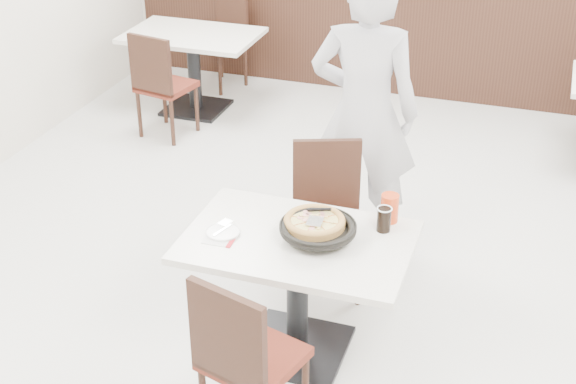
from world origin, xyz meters
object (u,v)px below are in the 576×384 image
(red_cup, at_px, (390,208))
(side_plate, at_px, (223,232))
(pizza, at_px, (314,224))
(chair_near, at_px, (254,354))
(cola_glass, at_px, (384,220))
(bg_chair_left_near, at_px, (166,84))
(bg_chair_left_far, at_px, (219,41))
(chair_far, at_px, (328,224))
(bg_table_left, at_px, (194,72))
(main_table, at_px, (297,296))
(pizza_pan, at_px, (318,232))
(diner_person, at_px, (364,113))

(red_cup, bearing_deg, side_plate, -152.81)
(pizza, xyz_separation_m, red_cup, (0.35, 0.26, 0.02))
(chair_near, xyz_separation_m, cola_glass, (0.42, 0.87, 0.34))
(red_cup, bearing_deg, bg_chair_left_near, 138.72)
(pizza, distance_m, red_cup, 0.43)
(bg_chair_left_far, bearing_deg, chair_far, 146.59)
(chair_near, relative_size, bg_table_left, 0.79)
(bg_chair_left_far, bearing_deg, bg_table_left, 114.52)
(main_table, bearing_deg, side_plate, -168.71)
(bg_chair_left_near, bearing_deg, side_plate, -46.34)
(chair_near, distance_m, red_cup, 1.12)
(side_plate, bearing_deg, bg_chair_left_near, 122.36)
(pizza_pan, height_order, red_cup, red_cup)
(chair_far, xyz_separation_m, red_cup, (0.43, -0.31, 0.35))
(pizza, xyz_separation_m, bg_table_left, (-2.08, 2.97, -0.44))
(chair_near, xyz_separation_m, pizza_pan, (0.11, 0.67, 0.32))
(chair_near, height_order, pizza_pan, chair_near)
(diner_person, bearing_deg, pizza_pan, 87.39)
(chair_near, bearing_deg, bg_chair_left_near, 138.90)
(bg_chair_left_near, height_order, bg_chair_left_far, same)
(chair_near, height_order, bg_table_left, chair_near)
(main_table, distance_m, red_cup, 0.70)
(cola_glass, xyz_separation_m, diner_person, (-0.37, 1.02, 0.15))
(bg_chair_left_far, bearing_deg, side_plate, 136.56)
(bg_chair_left_near, xyz_separation_m, bg_chair_left_far, (-0.02, 1.24, 0.00))
(diner_person, xyz_separation_m, bg_table_left, (-2.05, 1.80, -0.59))
(chair_far, relative_size, side_plate, 5.20)
(side_plate, bearing_deg, chair_far, 62.05)
(pizza_pan, relative_size, bg_chair_left_far, 0.36)
(pizza, relative_size, bg_chair_left_far, 0.35)
(chair_near, distance_m, chair_far, 1.28)
(chair_near, bearing_deg, cola_glass, 80.20)
(chair_far, relative_size, pizza_pan, 2.79)
(pizza, bearing_deg, bg_table_left, 124.96)
(main_table, distance_m, pizza, 0.45)
(chair_near, bearing_deg, bg_chair_left_far, 131.07)
(chair_far, xyz_separation_m, diner_person, (0.05, 0.60, 0.49))
(cola_glass, height_order, diner_person, diner_person)
(cola_glass, bearing_deg, chair_far, 135.34)
(cola_glass, bearing_deg, side_plate, -159.13)
(chair_far, height_order, bg_table_left, chair_far)
(red_cup, xyz_separation_m, bg_chair_left_near, (-2.42, 2.13, -0.35))
(pizza, distance_m, bg_chair_left_far, 4.19)
(pizza_pan, xyz_separation_m, side_plate, (-0.49, -0.11, -0.03))
(main_table, xyz_separation_m, pizza_pan, (0.10, 0.03, 0.42))
(bg_table_left, bearing_deg, side_plate, -62.69)
(bg_chair_left_far, bearing_deg, cola_glass, 148.25)
(chair_far, relative_size, bg_table_left, 0.79)
(chair_near, relative_size, bg_chair_left_far, 1.00)
(main_table, height_order, side_plate, side_plate)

